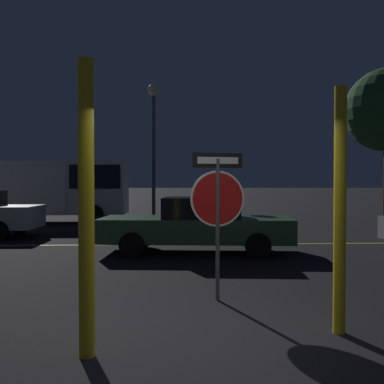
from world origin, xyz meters
TOP-DOWN VIEW (x-y plane):
  - ground_plane at (0.00, 0.00)m, footprint 260.00×260.00m
  - road_center_stripe at (0.00, 7.44)m, footprint 40.62×0.12m
  - stop_sign at (0.18, 1.69)m, footprint 0.82×0.17m
  - yellow_pole_left at (-1.35, -0.30)m, footprint 0.16×0.16m
  - yellow_pole_right at (1.45, 0.25)m, footprint 0.14×0.14m
  - passing_car_2 at (0.11, 6.02)m, footprint 4.91×2.10m
  - delivery_truck at (-5.45, 14.27)m, footprint 6.21×2.35m
  - street_lamp at (-1.37, 14.31)m, footprint 0.53×0.53m

SIDE VIEW (x-z plane):
  - ground_plane at x=0.00m, z-range 0.00..0.00m
  - road_center_stripe at x=0.00m, z-range 0.00..0.01m
  - passing_car_2 at x=0.11m, z-range 0.00..1.39m
  - yellow_pole_right at x=1.45m, z-range 0.00..2.87m
  - yellow_pole_left at x=-1.35m, z-range 0.00..2.99m
  - stop_sign at x=0.18m, z-range 0.42..2.61m
  - delivery_truck at x=-5.45m, z-range 0.22..2.90m
  - street_lamp at x=-1.37m, z-range 1.29..7.38m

